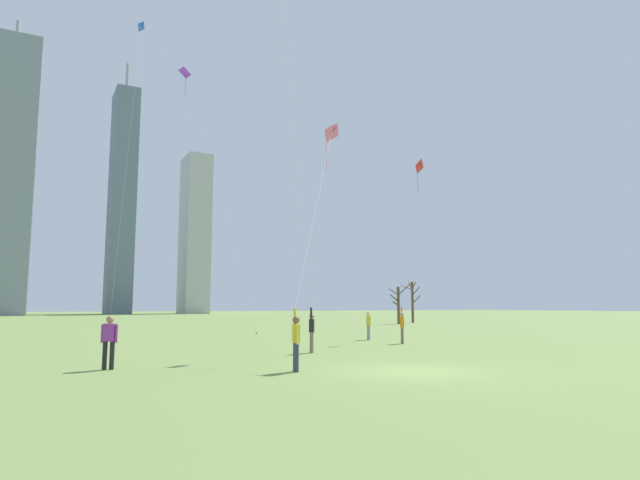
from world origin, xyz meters
TOP-DOWN VIEW (x-y plane):
  - ground_plane at (0.00, 0.00)m, footprint 400.00×400.00m
  - kite_flyer_midfield_center_green at (-0.54, 6.08)m, footprint 7.30×9.87m
  - kite_flyer_far_back_red at (7.30, 10.23)m, footprint 4.27×3.28m
  - kite_flyer_midfield_left_pink at (-2.57, 2.31)m, footprint 5.18×6.43m
  - bystander_far_off_by_trees at (7.04, 13.36)m, footprint 0.31×0.48m
  - bystander_watching_nearby at (-8.02, 4.67)m, footprint 0.46×0.33m
  - distant_kite_drifting_right_blue at (-4.42, 25.72)m, footprint 2.39×6.64m
  - distant_kite_low_near_trees_purple at (-1.58, 20.68)m, footprint 6.71×2.80m
  - bare_tree_far_right_edge at (24.92, 35.06)m, footprint 2.80×1.43m
  - bare_tree_leftmost at (29.58, 38.64)m, footprint 2.05×2.56m
  - skyline_slender_spire at (-16.32, 117.31)m, footprint 10.25×10.97m
  - skyline_squat_block at (27.19, 129.15)m, footprint 6.32×10.21m
  - skyline_tall_tower at (8.54, 130.21)m, footprint 5.75×10.43m

SIDE VIEW (x-z plane):
  - ground_plane at x=0.00m, z-range 0.00..0.00m
  - bystander_far_off_by_trees at x=7.04m, z-range 0.09..1.71m
  - bystander_watching_nearby at x=-8.02m, z-range 0.09..1.71m
  - kite_flyer_midfield_left_pink at x=-2.57m, z-range -2.99..7.18m
  - kite_flyer_far_back_red at x=7.30m, z-range -3.36..7.60m
  - bare_tree_far_right_edge at x=24.92m, z-range -0.02..4.46m
  - bare_tree_leftmost at x=29.58m, z-range 0.19..5.20m
  - kite_flyer_midfield_center_green at x=-0.54m, z-range -6.56..12.20m
  - distant_kite_low_near_trees_purple at x=-1.58m, z-range 6.30..23.64m
  - distant_kite_drifting_right_blue at x=-4.42m, z-range 8.28..31.22m
  - skyline_squat_block at x=27.19m, z-range 0.00..42.02m
  - skyline_tall_tower at x=8.54m, z-range -3.91..61.14m
  - skyline_slender_spire at x=-16.32m, z-range -2.48..61.76m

